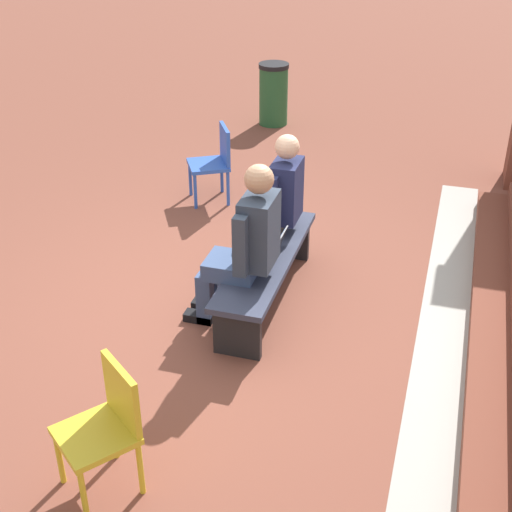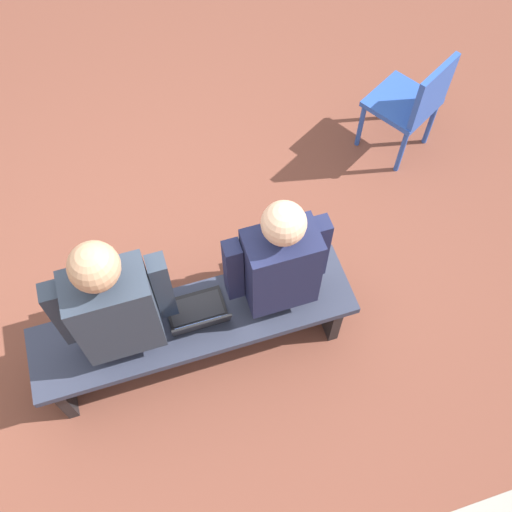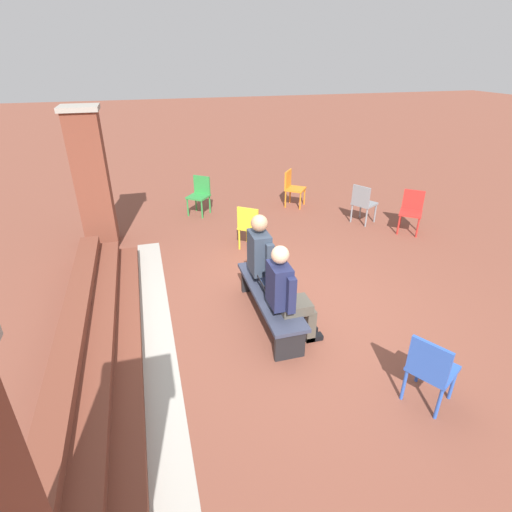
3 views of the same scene
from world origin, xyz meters
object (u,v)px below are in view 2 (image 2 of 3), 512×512
object	(u,v)px
person_student	(273,262)
laptop	(198,316)
bench	(195,326)
person_adult	(116,302)
plastic_chair_by_pillar	(413,101)

from	to	relation	value
person_student	laptop	size ratio (longest dim) A/B	4.21
bench	person_student	world-z (taller)	person_student
bench	person_adult	bearing A→B (deg)	-11.20
plastic_chair_by_pillar	bench	bearing A→B (deg)	31.06
bench	laptop	bearing A→B (deg)	157.11
person_student	plastic_chair_by_pillar	distance (m)	1.72
person_student	person_adult	size ratio (longest dim) A/B	0.96
bench	laptop	xyz separation A→B (m)	(-0.03, 0.01, 0.15)
bench	laptop	distance (m)	0.15
person_student	plastic_chair_by_pillar	size ratio (longest dim) A/B	1.60
person_student	person_adult	world-z (taller)	person_adult
laptop	plastic_chair_by_pillar	world-z (taller)	plastic_chair_by_pillar
bench	person_student	distance (m)	0.60
person_student	person_adult	distance (m)	0.84
bench	person_student	xyz separation A→B (m)	(-0.48, -0.07, 0.36)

